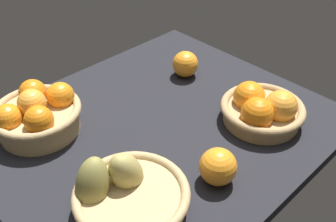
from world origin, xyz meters
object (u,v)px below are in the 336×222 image
(basket_near_left_pears, at_px, (126,194))
(loose_orange_back_gap, at_px, (185,64))
(basket_near_right, at_px, (262,109))
(basket_far_left, at_px, (37,114))
(loose_orange_front_gap, at_px, (218,167))

(basket_near_left_pears, xyz_separation_m, loose_orange_back_gap, (0.44, 0.26, 0.00))
(basket_near_right, relative_size, basket_far_left, 0.99)
(loose_orange_back_gap, bearing_deg, basket_near_right, -94.90)
(basket_near_right, bearing_deg, basket_near_left_pears, 176.25)
(basket_near_right, relative_size, loose_orange_front_gap, 2.61)
(basket_far_left, bearing_deg, basket_near_right, -40.92)
(basket_near_left_pears, relative_size, loose_orange_front_gap, 2.83)
(basket_near_right, xyz_separation_m, loose_orange_back_gap, (0.02, 0.29, -0.00))
(basket_near_left_pears, height_order, loose_orange_front_gap, basket_near_left_pears)
(basket_near_right, height_order, basket_far_left, basket_far_left)
(basket_far_left, bearing_deg, basket_near_left_pears, -89.59)
(loose_orange_back_gap, bearing_deg, basket_far_left, 170.58)
(basket_near_right, height_order, loose_orange_back_gap, basket_near_right)
(loose_orange_front_gap, distance_m, loose_orange_back_gap, 0.43)
(basket_far_left, relative_size, loose_orange_back_gap, 2.80)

